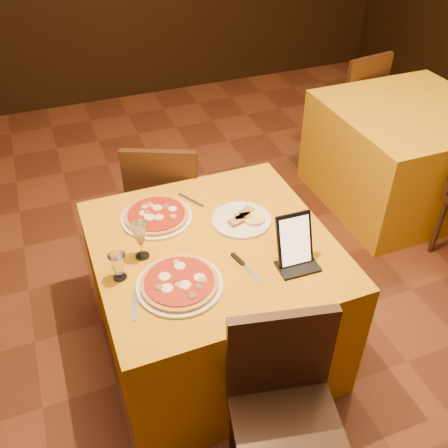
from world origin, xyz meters
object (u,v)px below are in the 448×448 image
object	(u,v)px
chair_side_far	(347,103)
pizza_far	(157,216)
wine_glass	(141,240)
main_table	(214,297)
chair_main_near	(288,431)
tablet	(295,240)
chair_main_far	(168,199)
side_table	(403,155)
water_glass	(118,267)
pizza_near	(180,284)

from	to	relation	value
chair_side_far	pizza_far	distance (m)	2.43
wine_glass	main_table	bearing A→B (deg)	-4.04
chair_main_near	tablet	distance (m)	0.77
chair_main_far	wine_glass	world-z (taller)	wine_glass
chair_main_near	chair_side_far	xyz separation A→B (m)	(1.80, 2.44, 0.00)
pizza_far	chair_main_near	bearing A→B (deg)	-79.92
side_table	water_glass	world-z (taller)	water_glass
chair_main_near	tablet	world-z (taller)	tablet
main_table	chair_main_far	world-z (taller)	chair_main_far
chair_main_far	pizza_near	distance (m)	1.10
side_table	wine_glass	world-z (taller)	wine_glass
pizza_far	wine_glass	size ratio (longest dim) A/B	1.86
main_table	chair_main_near	bearing A→B (deg)	-90.00
chair_side_far	wine_glass	xyz separation A→B (m)	(-2.13, -1.59, 0.39)
side_table	pizza_near	world-z (taller)	pizza_near
side_table	chair_main_far	bearing A→B (deg)	-179.66
pizza_near	wine_glass	bearing A→B (deg)	112.55
chair_main_near	chair_main_far	distance (m)	1.64
tablet	chair_main_near	bearing A→B (deg)	-114.63
side_table	chair_main_near	xyz separation A→B (m)	(-1.80, -1.65, 0.08)
wine_glass	chair_main_near	bearing A→B (deg)	-68.84
pizza_far	water_glass	bearing A→B (deg)	-126.87
main_table	side_table	xyz separation A→B (m)	(1.80, 0.83, 0.00)
main_table	tablet	distance (m)	0.62
main_table	chair_side_far	world-z (taller)	chair_side_far
chair_main_far	water_glass	xyz separation A→B (m)	(-0.45, -0.89, 0.36)
main_table	chair_main_far	size ratio (longest dim) A/B	1.21
chair_main_near	wine_glass	bearing A→B (deg)	123.30
chair_main_near	tablet	xyz separation A→B (m)	(0.29, 0.58, 0.41)
water_glass	tablet	bearing A→B (deg)	-13.06
chair_main_near	pizza_far	world-z (taller)	chair_main_near
chair_main_near	pizza_near	distance (m)	0.72
chair_side_far	tablet	world-z (taller)	tablet
main_table	chair_side_far	distance (m)	2.42
chair_side_far	water_glass	bearing A→B (deg)	28.21
pizza_near	wine_glass	xyz separation A→B (m)	(-0.10, 0.24, 0.08)
water_glass	tablet	world-z (taller)	tablet
main_table	tablet	world-z (taller)	tablet
tablet	chair_main_far	bearing A→B (deg)	107.27
chair_side_far	tablet	bearing A→B (deg)	42.32
pizza_near	tablet	xyz separation A→B (m)	(0.52, -0.03, 0.10)
water_glass	wine_glass	bearing A→B (deg)	38.18
pizza_far	main_table	bearing A→B (deg)	-54.16
chair_main_far	wine_glass	size ratio (longest dim) A/B	4.79
main_table	pizza_far	xyz separation A→B (m)	(-0.20, 0.27, 0.39)
chair_side_far	wine_glass	world-z (taller)	wine_glass
chair_side_far	chair_main_far	bearing A→B (deg)	15.27
main_table	chair_main_near	distance (m)	0.83
pizza_near	wine_glass	size ratio (longest dim) A/B	1.94
chair_side_far	pizza_far	world-z (taller)	chair_side_far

